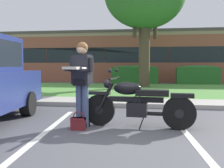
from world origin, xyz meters
TOP-DOWN VIEW (x-y plane):
  - ground_plane at (0.00, 0.00)m, footprint 140.00×140.00m
  - curb_strip at (0.00, 3.44)m, footprint 60.00×0.20m
  - concrete_walk at (0.00, 4.29)m, footprint 60.00×1.50m
  - grass_lawn at (0.00, 8.92)m, footprint 60.00×7.76m
  - stall_stripe_0 at (-1.32, 0.20)m, footprint 0.51×4.39m
  - stall_stripe_1 at (1.29, 0.20)m, footprint 0.51×4.39m
  - motorcycle at (0.45, 0.90)m, footprint 2.24×0.82m
  - rider_person at (-0.76, 0.76)m, footprint 0.54×0.64m
  - handbag at (-0.77, 0.50)m, footprint 0.28×0.13m
  - hedge_left at (-0.52, 13.15)m, footprint 3.01×0.90m
  - hedge_center_left at (3.45, 13.15)m, footprint 2.63×0.90m
  - brick_building at (1.71, 18.88)m, footprint 26.49×8.52m

SIDE VIEW (x-z plane):
  - ground_plane at x=0.00m, z-range 0.00..0.00m
  - stall_stripe_0 at x=-1.32m, z-range 0.00..0.01m
  - stall_stripe_1 at x=1.29m, z-range 0.00..0.01m
  - grass_lawn at x=0.00m, z-range 0.00..0.06m
  - concrete_walk at x=0.00m, z-range 0.00..0.08m
  - curb_strip at x=0.00m, z-range 0.00..0.12m
  - handbag at x=-0.77m, z-range -0.04..0.32m
  - motorcycle at x=0.45m, z-range -0.11..1.07m
  - hedge_left at x=-0.52m, z-range 0.03..1.27m
  - hedge_center_left at x=3.45m, z-range 0.03..1.27m
  - rider_person at x=-0.76m, z-range 0.15..1.86m
  - brick_building at x=1.71m, z-range 0.00..3.79m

